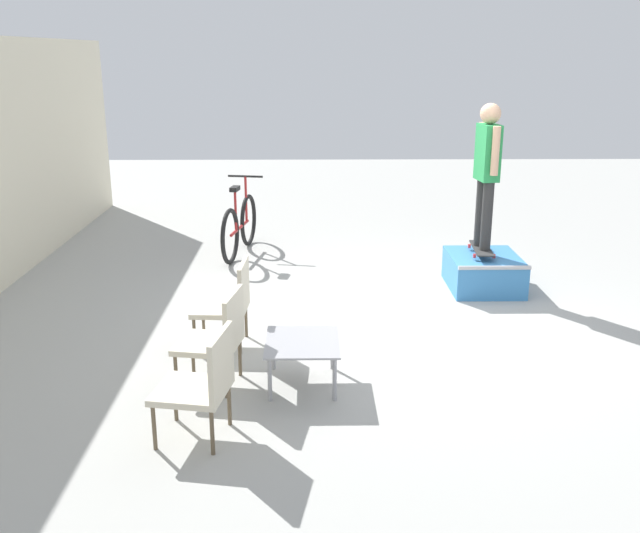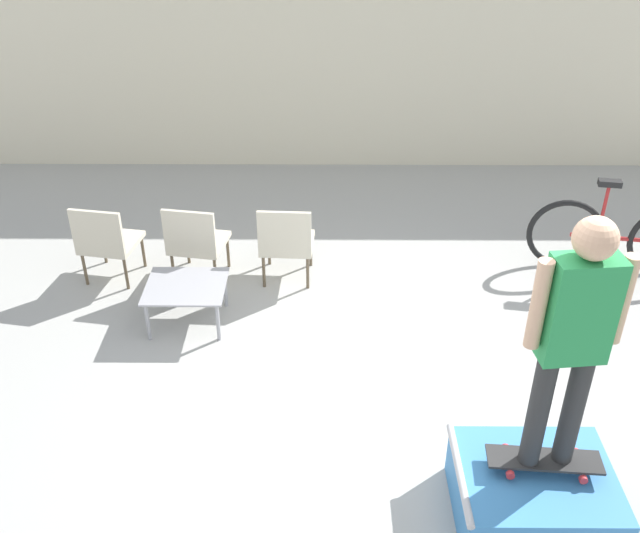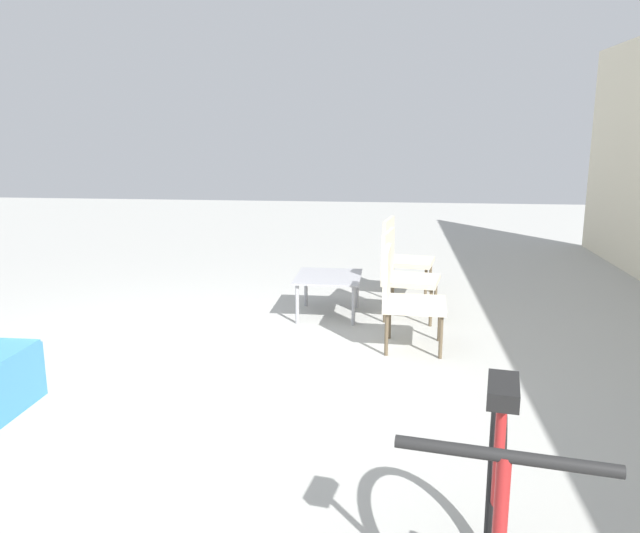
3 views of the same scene
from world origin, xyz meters
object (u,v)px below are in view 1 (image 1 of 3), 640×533
(person_skater, at_px, (487,164))
(bicycle, at_px, (240,226))
(patio_chair_right, at_px, (229,300))
(skate_ramp_box, at_px, (483,272))
(patio_chair_center, at_px, (218,335))
(patio_chair_left, at_px, (203,381))
(skateboard_on_ramp, at_px, (481,249))
(coffee_table, at_px, (302,346))

(person_skater, distance_m, bicycle, 3.66)
(patio_chair_right, distance_m, bicycle, 3.36)
(skate_ramp_box, relative_size, patio_chair_center, 1.19)
(patio_chair_left, height_order, patio_chair_right, same)
(person_skater, bearing_deg, patio_chair_left, 134.74)
(skateboard_on_ramp, bearing_deg, coffee_table, 145.36)
(person_skater, bearing_deg, skate_ramp_box, -144.97)
(skate_ramp_box, height_order, person_skater, person_skater)
(person_skater, distance_m, patio_chair_center, 4.10)
(skateboard_on_ramp, bearing_deg, bicycle, 67.75)
(skateboard_on_ramp, distance_m, bicycle, 3.49)
(coffee_table, bearing_deg, skate_ramp_box, -39.94)
(skate_ramp_box, distance_m, patio_chair_center, 3.97)
(skate_ramp_box, distance_m, skateboard_on_ramp, 0.29)
(skate_ramp_box, distance_m, patio_chair_right, 3.43)
(skate_ramp_box, xyz_separation_m, patio_chair_center, (-2.65, 2.94, 0.26))
(skate_ramp_box, height_order, patio_chair_center, patio_chair_center)
(skate_ramp_box, relative_size, patio_chair_left, 1.19)
(bicycle, bearing_deg, patio_chair_left, -167.86)
(patio_chair_center, height_order, bicycle, bicycle)
(patio_chair_right, bearing_deg, patio_chair_center, 2.86)
(skateboard_on_ramp, distance_m, coffee_table, 3.45)
(skate_ramp_box, bearing_deg, skateboard_on_ramp, 41.27)
(skateboard_on_ramp, relative_size, bicycle, 0.42)
(patio_chair_center, xyz_separation_m, bicycle, (4.26, 0.21, -0.06))
(patio_chair_right, relative_size, bicycle, 0.49)
(coffee_table, xyz_separation_m, patio_chair_center, (-0.02, 0.73, 0.11))
(skate_ramp_box, xyz_separation_m, bicycle, (1.61, 3.15, 0.20))
(patio_chair_left, bearing_deg, skate_ramp_box, 150.31)
(person_skater, xyz_separation_m, coffee_table, (-2.68, 2.17, -1.17))
(coffee_table, height_order, patio_chair_right, patio_chair_right)
(skate_ramp_box, xyz_separation_m, patio_chair_left, (-3.54, 2.94, 0.26))
(coffee_table, distance_m, bicycle, 4.35)
(skate_ramp_box, distance_m, coffee_table, 3.44)
(coffee_table, relative_size, patio_chair_right, 0.85)
(skate_ramp_box, relative_size, patio_chair_right, 1.19)
(patio_chair_center, xyz_separation_m, patio_chair_right, (0.90, -0.00, 0.00))
(patio_chair_center, bearing_deg, person_skater, 142.53)
(skateboard_on_ramp, xyz_separation_m, patio_chair_left, (-3.58, 2.90, -0.03))
(person_skater, relative_size, patio_chair_center, 2.01)
(skateboard_on_ramp, distance_m, patio_chair_right, 3.41)
(coffee_table, height_order, patio_chair_left, patio_chair_left)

